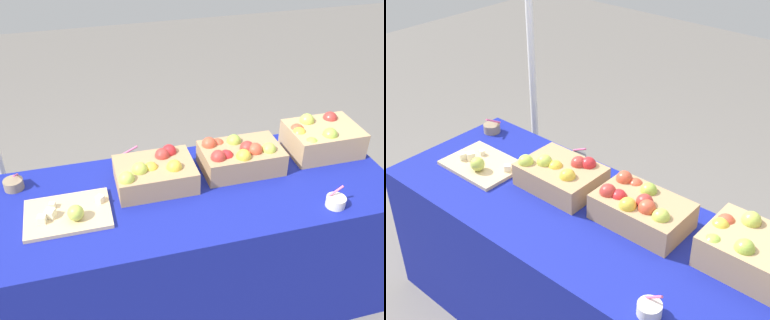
{
  "view_description": "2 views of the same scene",
  "coord_description": "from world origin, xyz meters",
  "views": [
    {
      "loc": [
        -0.49,
        -1.69,
        2.08
      ],
      "look_at": [
        -0.04,
        -0.03,
        0.93
      ],
      "focal_mm": 43.51,
      "sensor_mm": 36.0,
      "label": 1
    },
    {
      "loc": [
        1.19,
        -1.38,
        2.12
      ],
      "look_at": [
        -0.02,
        0.03,
        0.98
      ],
      "focal_mm": 48.42,
      "sensor_mm": 36.0,
      "label": 2
    }
  ],
  "objects": [
    {
      "name": "ground_plane",
      "position": [
        0.0,
        0.0,
        0.0
      ],
      "size": [
        10.0,
        10.0,
        0.0
      ],
      "primitive_type": "plane",
      "color": "slate"
    },
    {
      "name": "table",
      "position": [
        0.0,
        0.0,
        0.37
      ],
      "size": [
        1.9,
        0.76,
        0.74
      ],
      "primitive_type": "cube",
      "color": "navy",
      "rests_on": "ground_plane"
    },
    {
      "name": "apple_crate_left",
      "position": [
        0.72,
        0.16,
        0.82
      ],
      "size": [
        0.37,
        0.28,
        0.19
      ],
      "color": "tan",
      "rests_on": "table"
    },
    {
      "name": "apple_crate_middle",
      "position": [
        0.25,
        0.11,
        0.81
      ],
      "size": [
        0.4,
        0.25,
        0.16
      ],
      "color": "tan",
      "rests_on": "table"
    },
    {
      "name": "apple_crate_right",
      "position": [
        -0.19,
        0.1,
        0.81
      ],
      "size": [
        0.37,
        0.27,
        0.15
      ],
      "color": "tan",
      "rests_on": "table"
    },
    {
      "name": "cutting_board_front",
      "position": [
        -0.6,
        -0.04,
        0.76
      ],
      "size": [
        0.37,
        0.28,
        0.09
      ],
      "color": "#D1B284",
      "rests_on": "table"
    },
    {
      "name": "sample_bowl_near",
      "position": [
        -0.84,
        0.24,
        0.77
      ],
      "size": [
        0.09,
        0.1,
        0.1
      ],
      "color": "gray",
      "rests_on": "table"
    },
    {
      "name": "sample_bowl_mid",
      "position": [
        0.56,
        -0.28,
        0.76
      ],
      "size": [
        0.09,
        0.09,
        0.1
      ],
      "color": "silver",
      "rests_on": "table"
    },
    {
      "name": "sample_bowl_far",
      "position": [
        -0.27,
        0.31,
        0.76
      ],
      "size": [
        0.09,
        0.09,
        0.09
      ],
      "color": "#4C4C51",
      "rests_on": "table"
    }
  ]
}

